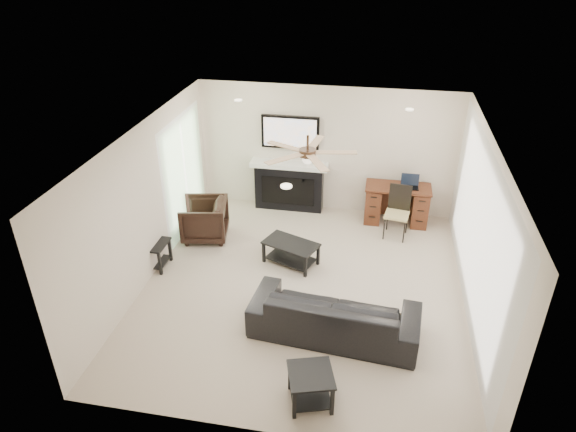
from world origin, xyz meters
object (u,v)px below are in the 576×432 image
(armchair, at_px, (204,220))
(fireplace_unit, at_px, (289,165))
(sofa, at_px, (335,314))
(coffee_table, at_px, (291,253))
(desk, at_px, (396,204))

(armchair, xyz_separation_m, fireplace_unit, (1.31, 1.40, 0.59))
(sofa, bearing_deg, coffee_table, -55.49)
(sofa, relative_size, desk, 1.89)
(fireplace_unit, bearing_deg, desk, -4.83)
(desk, bearing_deg, coffee_table, -134.37)
(sofa, relative_size, armchair, 2.85)
(armchair, height_order, desk, desk)
(fireplace_unit, xyz_separation_m, desk, (2.13, -0.18, -0.57))
(fireplace_unit, relative_size, desk, 1.57)
(coffee_table, bearing_deg, armchair, -176.12)
(armchair, bearing_deg, fireplace_unit, 126.52)
(armchair, bearing_deg, sofa, 39.95)
(coffee_table, bearing_deg, fireplace_unit, 123.12)
(desk, bearing_deg, fireplace_unit, 175.17)
(coffee_table, bearing_deg, desk, 67.43)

